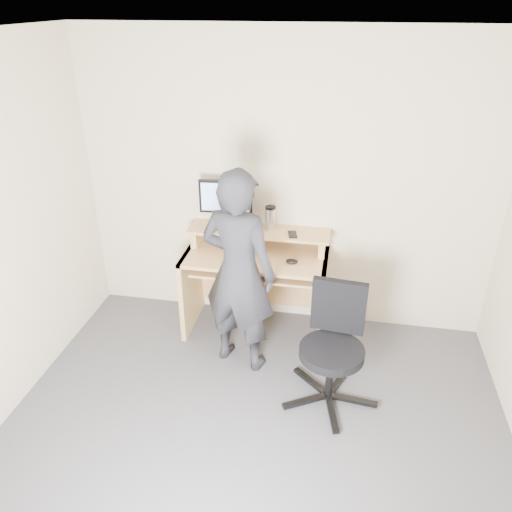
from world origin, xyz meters
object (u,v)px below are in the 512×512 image
(person, at_px, (239,273))
(monitor, at_px, (226,200))
(office_chair, at_px, (334,341))
(desk, at_px, (257,271))

(person, bearing_deg, monitor, -52.86)
(office_chair, bearing_deg, person, 166.64)
(person, bearing_deg, office_chair, 176.32)
(desk, xyz_separation_m, monitor, (-0.28, 0.07, 0.62))
(desk, relative_size, monitor, 2.70)
(desk, distance_m, office_chair, 1.05)
(office_chair, xyz_separation_m, person, (-0.75, 0.26, 0.34))
(desk, distance_m, monitor, 0.68)
(monitor, xyz_separation_m, person, (0.23, -0.59, -0.34))
(monitor, height_order, office_chair, monitor)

